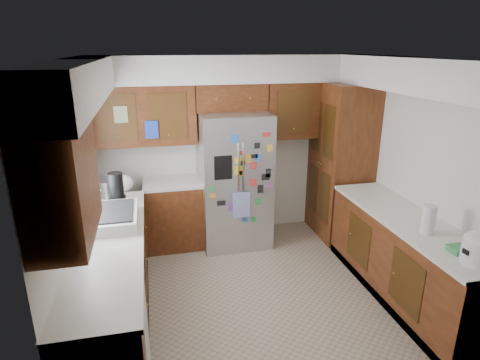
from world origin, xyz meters
name	(u,v)px	position (x,y,z in m)	size (l,w,h in m)	color
floor	(257,289)	(0.00, 0.00, 0.00)	(3.60, 3.60, 0.00)	tan
room_shell	(241,123)	(-0.11, 0.36, 1.82)	(3.64, 3.24, 2.52)	silver
left_counter_run	(130,268)	(-1.36, 0.03, 0.43)	(1.36, 3.20, 0.92)	#46200D
right_counter_run	(405,262)	(1.50, -0.47, 0.42)	(0.63, 2.25, 0.92)	#46200D
pantry	(341,162)	(1.50, 1.15, 1.07)	(0.60, 0.90, 2.15)	#46200D
fridge	(234,180)	(0.00, 1.20, 0.90)	(0.90, 0.79, 1.80)	#ABABB0
bridge_cabinet	(230,97)	(0.00, 1.43, 1.98)	(0.96, 0.34, 0.35)	#46200D
fridge_top_items	(224,72)	(-0.08, 1.41, 2.29)	(0.96, 0.36, 0.32)	blue
sink_assembly	(111,217)	(-1.50, 0.10, 0.99)	(0.52, 0.70, 0.37)	silver
left_counter_clutter	(118,187)	(-1.47, 0.84, 1.05)	(0.37, 0.92, 0.38)	black
paper_towel	(429,219)	(1.44, -0.80, 1.06)	(0.12, 0.12, 0.28)	white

